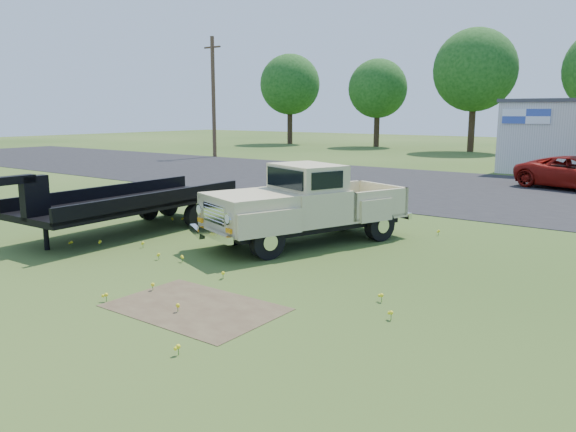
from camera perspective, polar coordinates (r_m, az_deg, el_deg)
The scene contains 10 objects.
ground at distance 13.35m, azimuth -4.67°, elevation -4.44°, with size 140.00×140.00×0.00m, color #284516.
asphalt_lot at distance 26.34m, azimuth 17.34°, elevation 2.56°, with size 90.00×14.00×0.02m, color black.
dirt_patch_a at distance 10.29m, azimuth -9.42°, elevation -9.17°, with size 3.00×2.00×0.01m, color #493827.
dirt_patch_b at distance 17.21m, azimuth -2.03°, elevation -1.00°, with size 2.20×1.60×0.01m, color #493827.
utility_pole_west at distance 44.01m, azimuth -7.58°, elevation 11.97°, with size 1.60×0.30×9.00m.
treeline_a at distance 61.73m, azimuth 0.20°, elevation 13.21°, with size 6.40×6.40×9.52m.
treeline_b at distance 57.24m, azimuth 9.10°, elevation 12.65°, with size 5.76×5.76×8.57m.
treeline_c at distance 52.00m, azimuth 18.46°, elevation 13.88°, with size 7.04×7.04×10.47m.
vintage_pickup_truck at distance 14.83m, azimuth 1.95°, elevation 1.26°, with size 2.26×5.80×2.11m, color tan, non-canonical shape.
flatbed_trailer at distance 16.87m, azimuth -15.67°, elevation 1.75°, with size 2.40×7.19×1.96m, color black, non-canonical shape.
Camera 1 is at (8.51, -9.69, 3.45)m, focal length 35.00 mm.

